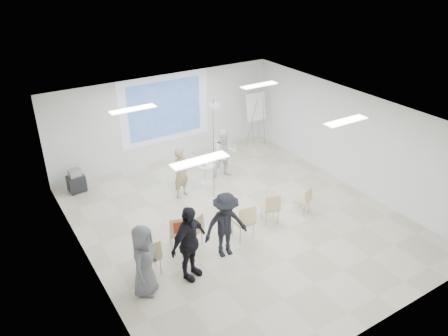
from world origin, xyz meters
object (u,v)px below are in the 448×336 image
chair_left_inner (194,229)px  audience_mid (226,221)px  chair_center (245,220)px  laptop (191,229)px  audience_left (189,238)px  chair_left_mid (179,230)px  player_right (225,151)px  audience_outer (143,257)px  av_cart (76,181)px  player_left (181,170)px  pedestal_table (206,173)px  chair_right_far (305,199)px  chair_far_left (151,255)px  flipchart_easel (256,106)px  chair_right_inner (271,207)px

chair_left_inner → audience_mid: audience_mid is taller
chair_center → chair_left_inner: bearing=165.9°
laptop → audience_left: size_ratio=0.16×
audience_left → chair_left_mid: bearing=54.7°
player_right → chair_left_inner: 3.82m
chair_center → laptop: (-1.26, 0.49, -0.10)m
audience_outer → av_cart: 5.16m
player_left → chair_left_inner: 2.56m
pedestal_table → av_cart: av_cart is taller
player_right → chair_right_far: player_right is taller
chair_far_left → flipchart_easel: size_ratio=0.43×
player_right → chair_left_mid: (-2.99, -2.65, -0.31)m
audience_outer → audience_left: bearing=-52.4°
chair_far_left → chair_left_mid: size_ratio=0.95×
player_left → chair_left_mid: (-1.25, -2.28, -0.30)m
chair_center → flipchart_easel: (3.57, 4.53, 0.98)m
pedestal_table → chair_far_left: chair_far_left is taller
chair_center → av_cart: chair_center is taller
chair_right_inner → flipchart_easel: (2.57, 4.32, 1.05)m
audience_left → laptop: bearing=37.6°
player_right → flipchart_easel: size_ratio=0.83×
chair_right_far → chair_center: bearing=163.2°
laptop → av_cart: 4.54m
audience_left → flipchart_easel: bearing=20.7°
chair_left_mid → audience_mid: 1.21m
pedestal_table → chair_center: bearing=-101.9°
laptop → pedestal_table: bearing=-147.9°
audience_outer → player_right: bearing=-8.1°
player_right → audience_outer: audience_outer is taller
chair_left_mid → chair_right_far: size_ratio=1.23×
chair_center → chair_right_far: bearing=6.6°
chair_far_left → audience_mid: bearing=-8.1°
chair_center → laptop: chair_center is taller
pedestal_table → chair_center: (-0.64, -3.04, 0.22)m
chair_left_inner → chair_right_far: (3.30, -0.29, -0.07)m
pedestal_table → player_right: 0.92m
player_right → audience_left: bearing=-117.2°
audience_outer → flipchart_easel: 8.14m
chair_far_left → flipchart_easel: bearing=36.7°
chair_left_mid → laptop: chair_left_mid is taller
player_right → audience_mid: (-2.12, -3.40, 0.07)m
player_left → laptop: player_left is taller
chair_right_far → laptop: 3.36m
laptop → audience_mid: bearing=104.3°
pedestal_table → chair_right_far: chair_right_far is taller
chair_left_inner → chair_right_inner: chair_left_inner is taller
av_cart → player_left: bearing=-41.1°
player_left → flipchart_easel: bearing=3.5°
chair_left_mid → chair_center: size_ratio=0.97×
player_right → flipchart_easel: flipchart_easel is taller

